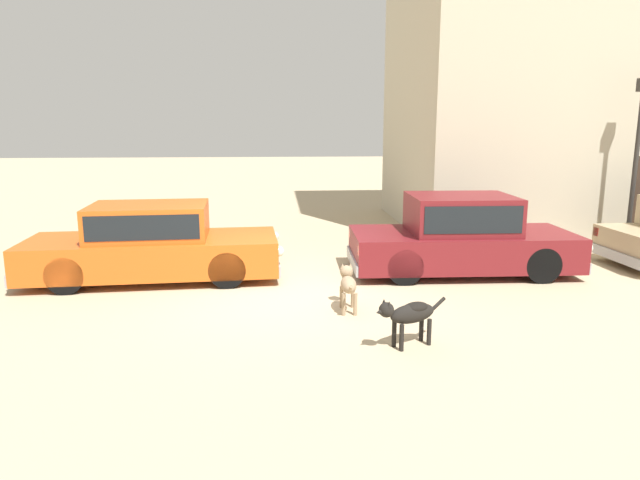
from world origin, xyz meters
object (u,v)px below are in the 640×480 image
Objects in this scene: parked_sedan_second at (461,235)px; street_lamp at (638,143)px; stray_dog_spotted at (409,313)px; parked_sedan_nearest at (152,243)px; stray_dog_tan at (348,283)px.

parked_sedan_second is 4.85m from street_lamp.
parked_sedan_nearest is at bearing -65.15° from stray_dog_spotted.
parked_sedan_second is 1.16× the size of street_lamp.
street_lamp reaches higher than stray_dog_tan.
stray_dog_spotted is 8.22m from street_lamp.
street_lamp is at bearing -163.55° from stray_dog_spotted.
street_lamp is at bearing -60.26° from stray_dog_tan.
street_lamp is (4.31, 1.47, 1.69)m from parked_sedan_second.
parked_sedan_nearest is 10.38m from street_lamp.
parked_sedan_nearest is 1.08× the size of parked_sedan_second.
stray_dog_tan is (-0.60, 1.54, -0.02)m from stray_dog_spotted.
parked_sedan_second is at bearing -161.19° from street_lamp.
parked_sedan_second is at bearing -140.18° from stray_dog_spotted.
parked_sedan_nearest is 4.74× the size of stray_dog_tan.
parked_sedan_nearest is at bearing 60.90° from stray_dog_tan.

